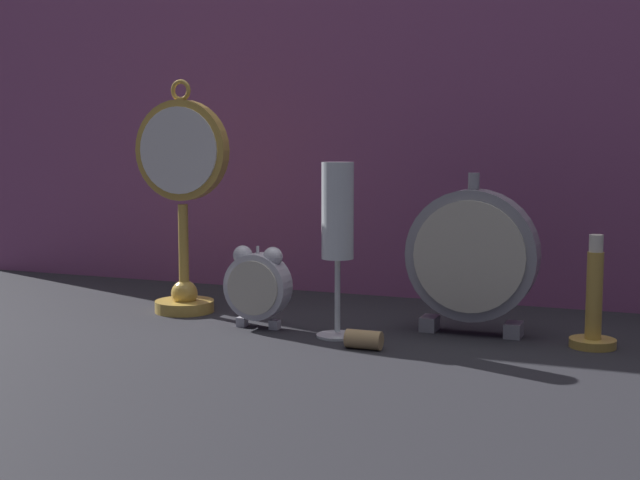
# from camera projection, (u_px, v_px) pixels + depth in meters

# --- Properties ---
(ground_plane) EXTENTS (4.00, 4.00, 0.00)m
(ground_plane) POSITION_uv_depth(u_px,v_px,m) (296.00, 340.00, 1.07)
(ground_plane) COLOR #232328
(fabric_backdrop_drape) EXTENTS (1.52, 0.01, 0.72)m
(fabric_backdrop_drape) POSITION_uv_depth(u_px,v_px,m) (380.00, 60.00, 1.33)
(fabric_backdrop_drape) COLOR #8E4C7F
(fabric_backdrop_drape) RESTS_ON ground_plane
(pocket_watch_on_stand) EXTENTS (0.14, 0.08, 0.32)m
(pocket_watch_on_stand) POSITION_uv_depth(u_px,v_px,m) (182.00, 196.00, 1.22)
(pocket_watch_on_stand) COLOR gold
(pocket_watch_on_stand) RESTS_ON ground_plane
(alarm_clock_twin_bell) EXTENTS (0.08, 0.03, 0.11)m
(alarm_clock_twin_bell) POSITION_uv_depth(u_px,v_px,m) (258.00, 283.00, 1.13)
(alarm_clock_twin_bell) COLOR silver
(alarm_clock_twin_bell) RESTS_ON ground_plane
(mantel_clock_silver) EXTENTS (0.16, 0.04, 0.20)m
(mantel_clock_silver) POSITION_uv_depth(u_px,v_px,m) (472.00, 256.00, 1.09)
(mantel_clock_silver) COLOR gray
(mantel_clock_silver) RESTS_ON ground_plane
(champagne_flute) EXTENTS (0.05, 0.05, 0.21)m
(champagne_flute) POSITION_uv_depth(u_px,v_px,m) (338.00, 224.00, 1.07)
(champagne_flute) COLOR silver
(champagne_flute) RESTS_ON ground_plane
(brass_candlestick) EXTENTS (0.05, 0.05, 0.13)m
(brass_candlestick) POSITION_uv_depth(u_px,v_px,m) (594.00, 311.00, 1.03)
(brass_candlestick) COLOR gold
(brass_candlestick) RESTS_ON ground_plane
(wine_cork) EXTENTS (0.04, 0.02, 0.02)m
(wine_cork) POSITION_uv_depth(u_px,v_px,m) (364.00, 340.00, 1.03)
(wine_cork) COLOR tan
(wine_cork) RESTS_ON ground_plane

